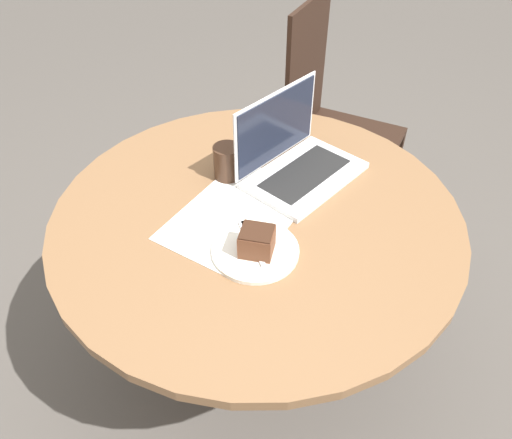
{
  "coord_description": "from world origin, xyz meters",
  "views": [
    {
      "loc": [
        0.5,
        0.91,
        1.6
      ],
      "look_at": [
        0.04,
        0.07,
        0.74
      ],
      "focal_mm": 35.0,
      "sensor_mm": 36.0,
      "label": 1
    }
  ],
  "objects_px": {
    "plate": "(255,251)",
    "coffee_glass": "(227,162)",
    "chair": "(330,125)",
    "laptop": "(297,162)"
  },
  "relations": [
    {
      "from": "plate",
      "to": "coffee_glass",
      "type": "bearing_deg",
      "value": -104.05
    },
    {
      "from": "plate",
      "to": "coffee_glass",
      "type": "distance_m",
      "value": 0.33
    },
    {
      "from": "chair",
      "to": "plate",
      "type": "relative_size",
      "value": 4.48
    },
    {
      "from": "plate",
      "to": "chair",
      "type": "bearing_deg",
      "value": -136.72
    },
    {
      "from": "coffee_glass",
      "to": "laptop",
      "type": "relative_size",
      "value": 0.26
    },
    {
      "from": "chair",
      "to": "laptop",
      "type": "height_order",
      "value": "chair"
    },
    {
      "from": "chair",
      "to": "coffee_glass",
      "type": "height_order",
      "value": "chair"
    },
    {
      "from": "chair",
      "to": "coffee_glass",
      "type": "relative_size",
      "value": 9.47
    },
    {
      "from": "laptop",
      "to": "plate",
      "type": "bearing_deg",
      "value": 22.21
    },
    {
      "from": "laptop",
      "to": "chair",
      "type": "bearing_deg",
      "value": -154.47
    }
  ]
}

